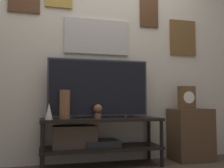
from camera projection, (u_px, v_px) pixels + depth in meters
The scene contains 8 objects.
wall_back at pixel (97, 46), 3.13m from camera, with size 6.40×0.08×2.70m.
media_console at pixel (92, 136), 2.79m from camera, with size 1.30×0.41×0.51m.
television at pixel (99, 88), 2.94m from camera, with size 1.13×0.05×0.65m.
vase_tall_ceramic at pixel (65, 104), 2.70m from camera, with size 0.11×0.11×0.30m.
vase_slim_bronze at pixel (49, 111), 2.59m from camera, with size 0.07×0.07×0.16m.
decorative_bust at pixel (98, 111), 2.80m from camera, with size 0.10×0.10×0.15m.
side_table at pixel (191, 134), 3.12m from camera, with size 0.45×0.36×0.61m.
mantel_clock at pixel (187, 97), 3.15m from camera, with size 0.19×0.11×0.27m.
Camera 1 is at (-0.63, -2.54, 0.69)m, focal length 42.00 mm.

